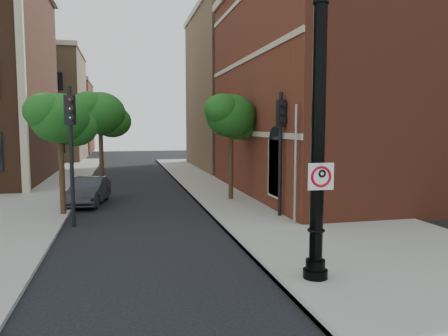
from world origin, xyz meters
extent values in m
plane|color=black|center=(0.00, 0.00, 0.00)|extent=(120.00, 120.00, 0.00)
cube|color=gray|center=(6.00, 10.00, 0.06)|extent=(8.00, 60.00, 0.12)
cube|color=gray|center=(2.05, 10.00, 0.07)|extent=(0.10, 60.00, 0.14)
cube|color=brown|center=(16.00, 14.00, 6.00)|extent=(22.00, 16.00, 12.00)
cube|color=black|center=(4.96, 9.00, 2.00)|extent=(0.08, 1.40, 2.40)
cube|color=#BAAD90|center=(4.97, 14.00, 3.50)|extent=(0.06, 16.00, 0.25)
cube|color=#BAAD90|center=(4.97, 14.00, 7.50)|extent=(0.06, 16.00, 0.25)
cube|color=#BAAD90|center=(-7.00, 17.00, 7.00)|extent=(0.40, 0.40, 14.00)
cube|color=#947251|center=(-12.00, 44.00, 6.00)|extent=(12.00, 12.00, 12.00)
cube|color=#612817|center=(-12.00, 58.00, 5.00)|extent=(12.00, 12.00, 10.00)
cube|color=#947251|center=(16.00, 30.00, 7.00)|extent=(22.00, 14.00, 14.00)
cylinder|color=black|center=(2.99, 0.46, 0.17)|extent=(0.62, 0.62, 0.33)
cylinder|color=black|center=(2.99, 0.46, 0.45)|extent=(0.49, 0.49, 0.28)
cylinder|color=black|center=(2.99, 0.46, 3.56)|extent=(0.33, 0.33, 6.45)
torus|color=black|center=(2.99, 0.46, 1.34)|extent=(0.45, 0.45, 0.07)
cylinder|color=black|center=(2.99, 0.46, 6.88)|extent=(0.40, 0.40, 0.17)
cube|color=white|center=(3.00, 0.27, 2.70)|extent=(0.66, 0.05, 0.66)
cube|color=black|center=(3.00, 0.27, 3.00)|extent=(0.66, 0.03, 0.05)
cube|color=black|center=(3.00, 0.27, 2.40)|extent=(0.66, 0.03, 0.05)
cube|color=black|center=(2.70, 0.28, 2.70)|extent=(0.05, 0.01, 0.66)
cube|color=black|center=(3.30, 0.26, 2.70)|extent=(0.05, 0.01, 0.66)
torus|color=#AF071B|center=(3.00, 0.27, 2.70)|extent=(0.53, 0.09, 0.53)
cube|color=#AF071B|center=(3.00, 0.27, 2.70)|extent=(0.37, 0.02, 0.37)
cube|color=black|center=(2.94, 0.27, 2.70)|extent=(0.06, 0.01, 0.31)
torus|color=black|center=(3.03, 0.27, 2.77)|extent=(0.21, 0.07, 0.20)
cylinder|color=black|center=(3.00, 0.27, 3.00)|extent=(0.03, 0.02, 0.03)
imported|color=#2A2A2F|center=(-3.33, 13.13, 0.68)|extent=(2.05, 4.27, 1.35)
cylinder|color=black|center=(-3.57, 8.23, 2.71)|extent=(0.16, 0.16, 5.41)
cube|color=black|center=(-3.57, 8.23, 4.51)|extent=(0.41, 0.40, 1.13)
sphere|color=#E50505|center=(-3.52, 8.06, 4.90)|extent=(0.20, 0.20, 0.20)
sphere|color=#FF8C00|center=(-3.52, 8.06, 4.57)|extent=(0.20, 0.20, 0.20)
sphere|color=#00E519|center=(-3.52, 8.06, 4.23)|extent=(0.20, 0.20, 0.20)
cylinder|color=black|center=(4.80, 7.88, 2.66)|extent=(0.16, 0.16, 5.32)
cube|color=black|center=(4.80, 7.88, 4.44)|extent=(0.35, 0.33, 1.11)
sphere|color=#E50505|center=(4.81, 7.71, 4.82)|extent=(0.20, 0.20, 0.20)
sphere|color=#FF8C00|center=(4.81, 7.71, 4.49)|extent=(0.20, 0.20, 0.20)
sphere|color=#00E519|center=(4.81, 7.71, 4.16)|extent=(0.20, 0.20, 0.20)
cylinder|color=#999999|center=(4.80, 6.23, 2.36)|extent=(0.09, 0.09, 4.73)
cylinder|color=#342414|center=(-4.22, 10.40, 1.98)|extent=(0.24, 0.24, 3.95)
ellipsoid|color=#194F15|center=(-4.22, 10.40, 4.23)|extent=(2.48, 2.48, 2.11)
ellipsoid|color=#194F15|center=(-3.66, 10.85, 3.84)|extent=(1.92, 1.92, 1.63)
ellipsoid|color=#194F15|center=(-4.73, 10.06, 4.51)|extent=(1.81, 1.81, 1.54)
cylinder|color=#342414|center=(-2.78, 15.05, 2.14)|extent=(0.24, 0.24, 4.28)
ellipsoid|color=#194F15|center=(-2.78, 15.05, 4.58)|extent=(2.69, 2.69, 2.28)
ellipsoid|color=#194F15|center=(-2.17, 15.54, 4.15)|extent=(2.08, 2.08, 1.77)
ellipsoid|color=#194F15|center=(-3.33, 14.69, 4.89)|extent=(1.95, 1.95, 1.66)
cylinder|color=#342414|center=(3.83, 12.55, 2.07)|extent=(0.24, 0.24, 4.13)
ellipsoid|color=#194F15|center=(3.83, 12.55, 4.43)|extent=(2.60, 2.60, 2.21)
ellipsoid|color=#194F15|center=(4.42, 13.03, 4.02)|extent=(2.01, 2.01, 1.71)
ellipsoid|color=#194F15|center=(3.30, 12.20, 4.72)|extent=(1.89, 1.89, 1.61)
camera|label=1|loc=(-1.65, -9.38, 3.92)|focal=35.00mm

